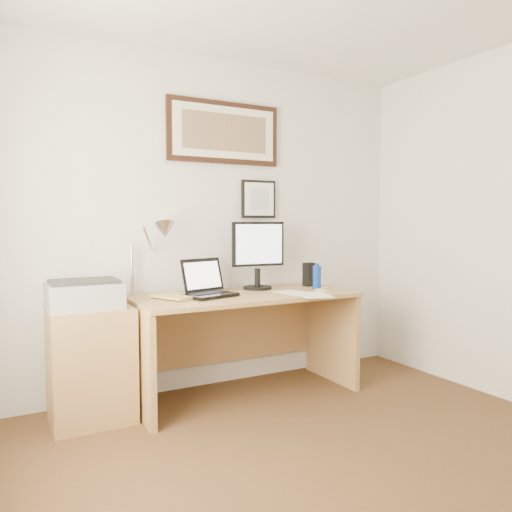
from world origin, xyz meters
TOP-DOWN VIEW (x-y plane):
  - wall_back at (0.00, 2.00)m, footprint 3.50×0.02m
  - side_cabinet at (-0.92, 1.68)m, footprint 0.50×0.40m
  - water_bottle at (0.75, 1.58)m, footprint 0.06×0.06m
  - bottle_cap at (0.75, 1.58)m, footprint 0.03×0.03m
  - speaker at (0.81, 1.78)m, footprint 0.10×0.09m
  - paper_sheet_a at (0.49, 1.50)m, footprint 0.23×0.30m
  - paper_sheet_b at (0.55, 1.33)m, footprint 0.29×0.35m
  - sticky_pad at (0.71, 1.47)m, footprint 0.09×0.09m
  - marker_pen at (0.76, 1.54)m, footprint 0.14×0.06m
  - book at (-0.45, 1.63)m, footprint 0.32×0.36m
  - desk at (0.15, 1.72)m, footprint 1.60×0.70m
  - laptop at (-0.13, 1.67)m, footprint 0.39×0.38m
  - lcd_monitor at (0.35, 1.81)m, footprint 0.42×0.22m
  - printer at (-0.95, 1.68)m, footprint 0.44×0.34m
  - desk_lamp at (-0.41, 1.81)m, footprint 0.29×0.27m
  - picture_large at (0.15, 1.97)m, footprint 0.92×0.04m
  - picture_small at (0.45, 1.97)m, footprint 0.30×0.03m

SIDE VIEW (x-z plane):
  - side_cabinet at x=-0.92m, z-range 0.00..0.73m
  - desk at x=0.15m, z-range 0.14..0.89m
  - paper_sheet_a at x=0.49m, z-range 0.75..0.75m
  - paper_sheet_b at x=0.55m, z-range 0.75..0.75m
  - sticky_pad at x=0.71m, z-range 0.75..0.76m
  - marker_pen at x=0.76m, z-range 0.75..0.77m
  - book at x=-0.45m, z-range 0.75..0.77m
  - laptop at x=-0.13m, z-range 0.68..0.94m
  - printer at x=-0.95m, z-range 0.73..0.91m
  - water_bottle at x=0.75m, z-range 0.75..0.93m
  - speaker at x=0.81m, z-range 0.75..0.94m
  - bottle_cap at x=0.75m, z-range 0.93..0.95m
  - lcd_monitor at x=0.35m, z-range 0.78..1.30m
  - desk_lamp at x=-0.41m, z-range 0.92..1.45m
  - wall_back at x=0.00m, z-range 0.00..2.50m
  - picture_small at x=0.45m, z-range 1.30..1.60m
  - picture_large at x=0.15m, z-range 1.72..2.19m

